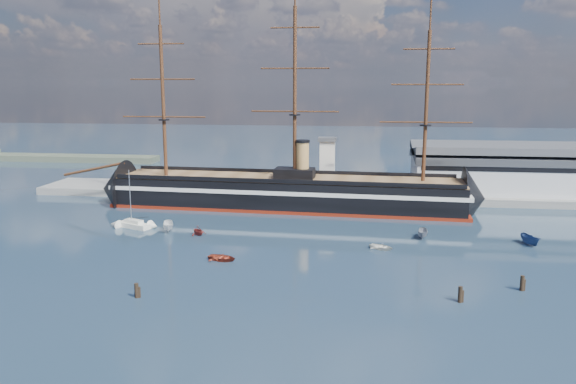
# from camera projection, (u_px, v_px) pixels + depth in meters

# --- Properties ---
(ground) EXTENTS (600.00, 600.00, 0.00)m
(ground) POSITION_uv_depth(u_px,v_px,m) (304.00, 228.00, 124.31)
(ground) COLOR #1F3546
(ground) RESTS_ON ground
(quay) EXTENTS (180.00, 18.00, 2.00)m
(quay) POSITION_uv_depth(u_px,v_px,m) (352.00, 197.00, 158.03)
(quay) COLOR slate
(quay) RESTS_ON ground
(warehouse) EXTENTS (63.00, 21.00, 11.60)m
(warehouse) POSITION_uv_depth(u_px,v_px,m) (529.00, 170.00, 154.15)
(warehouse) COLOR #B7BABC
(warehouse) RESTS_ON ground
(quay_tower) EXTENTS (5.00, 5.00, 15.00)m
(quay_tower) POSITION_uv_depth(u_px,v_px,m) (327.00, 164.00, 154.16)
(quay_tower) COLOR silver
(quay_tower) RESTS_ON ground
(warship) EXTENTS (113.25, 20.52, 53.94)m
(warship) POSITION_uv_depth(u_px,v_px,m) (280.00, 192.00, 144.06)
(warship) COLOR black
(warship) RESTS_ON ground
(sailboat) EXTENTS (8.36, 5.44, 12.95)m
(sailboat) POSITION_uv_depth(u_px,v_px,m) (134.00, 224.00, 124.30)
(sailboat) COLOR silver
(sailboat) RESTS_ON ground
(motorboat_a) EXTENTS (7.03, 4.41, 2.64)m
(motorboat_a) POSITION_uv_depth(u_px,v_px,m) (169.00, 231.00, 121.44)
(motorboat_a) COLOR white
(motorboat_a) RESTS_ON ground
(motorboat_b) EXTENTS (2.10, 3.53, 1.54)m
(motorboat_b) POSITION_uv_depth(u_px,v_px,m) (222.00, 260.00, 101.50)
(motorboat_b) COLOR #993623
(motorboat_b) RESTS_ON ground
(motorboat_c) EXTENTS (6.22, 3.02, 2.39)m
(motorboat_c) POSITION_uv_depth(u_px,v_px,m) (423.00, 238.00, 115.90)
(motorboat_c) COLOR gray
(motorboat_c) RESTS_ON ground
(motorboat_d) EXTENTS (5.99, 6.18, 2.20)m
(motorboat_d) POSITION_uv_depth(u_px,v_px,m) (198.00, 235.00, 118.44)
(motorboat_d) COLOR maroon
(motorboat_d) RESTS_ON ground
(motorboat_e) EXTENTS (2.40, 3.14, 1.37)m
(motorboat_e) POSITION_uv_depth(u_px,v_px,m) (381.00, 249.00, 108.31)
(motorboat_e) COLOR silver
(motorboat_e) RESTS_ON ground
(motorboat_f) EXTENTS (6.76, 4.26, 2.54)m
(motorboat_f) POSITION_uv_depth(u_px,v_px,m) (530.00, 245.00, 111.09)
(motorboat_f) COLOR navy
(motorboat_f) RESTS_ON ground
(piling_near_left) EXTENTS (0.64, 0.64, 2.95)m
(piling_near_left) POSITION_uv_depth(u_px,v_px,m) (137.00, 298.00, 83.92)
(piling_near_left) COLOR black
(piling_near_left) RESTS_ON ground
(piling_near_right) EXTENTS (0.64, 0.64, 3.12)m
(piling_near_right) POSITION_uv_depth(u_px,v_px,m) (460.00, 302.00, 82.16)
(piling_near_right) COLOR black
(piling_near_right) RESTS_ON ground
(piling_far_right) EXTENTS (0.64, 0.64, 3.13)m
(piling_far_right) POSITION_uv_depth(u_px,v_px,m) (521.00, 291.00, 86.74)
(piling_far_right) COLOR black
(piling_far_right) RESTS_ON ground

